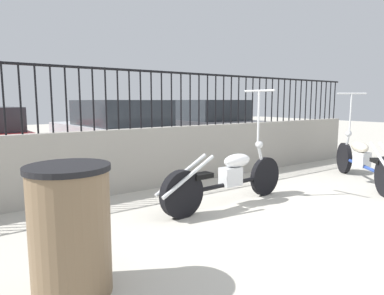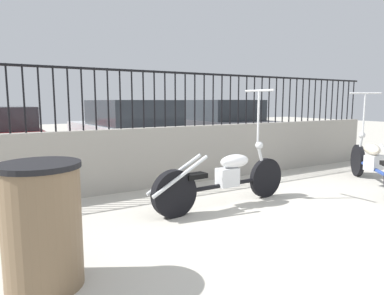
{
  "view_description": "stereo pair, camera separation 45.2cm",
  "coord_description": "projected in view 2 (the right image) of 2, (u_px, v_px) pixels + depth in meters",
  "views": [
    {
      "loc": [
        -3.17,
        -1.83,
        1.37
      ],
      "look_at": [
        -0.29,
        2.18,
        0.7
      ],
      "focal_mm": 32.0,
      "sensor_mm": 36.0,
      "label": 1
    },
    {
      "loc": [
        -2.79,
        -2.07,
        1.37
      ],
      "look_at": [
        -0.29,
        2.18,
        0.7
      ],
      "focal_mm": 32.0,
      "sensor_mm": 36.0,
      "label": 2
    }
  ],
  "objects": [
    {
      "name": "ground_plane",
      "position": [
        330.0,
        242.0,
        3.35
      ],
      "size": [
        40.0,
        40.0,
        0.0
      ],
      "primitive_type": "plane",
      "color": "#B7B2A5"
    },
    {
      "name": "motorcycle_black",
      "position": [
        219.0,
        179.0,
        4.41
      ],
      "size": [
        2.15,
        0.52,
        1.53
      ],
      "rotation": [
        0.0,
        0.0,
        0.06
      ],
      "color": "black",
      "rests_on": "ground_plane"
    },
    {
      "name": "car_silver",
      "position": [
        131.0,
        131.0,
        7.7
      ],
      "size": [
        1.99,
        4.01,
        1.39
      ],
      "rotation": [
        0.0,
        0.0,
        1.64
      ],
      "color": "black",
      "rests_on": "ground_plane"
    },
    {
      "name": "fence_railing",
      "position": [
        185.0,
        91.0,
        5.61
      ],
      "size": [
        9.04,
        0.04,
        0.89
      ],
      "color": "black",
      "rests_on": "low_wall"
    },
    {
      "name": "low_wall",
      "position": [
        185.0,
        155.0,
        5.76
      ],
      "size": [
        9.04,
        0.18,
        0.96
      ],
      "color": "#9E998E",
      "rests_on": "ground_plane"
    },
    {
      "name": "trash_bin",
      "position": [
        42.0,
        225.0,
        2.49
      ],
      "size": [
        0.58,
        0.58,
        0.94
      ],
      "color": "brown",
      "rests_on": "ground_plane"
    },
    {
      "name": "car_dark_grey",
      "position": [
        218.0,
        126.0,
        9.48
      ],
      "size": [
        1.72,
        4.03,
        1.4
      ],
      "rotation": [
        0.0,
        0.0,
        1.57
      ],
      "color": "black",
      "rests_on": "ground_plane"
    },
    {
      "name": "motorcycle_blue",
      "position": [
        377.0,
        165.0,
        5.35
      ],
      "size": [
        1.57,
        1.89,
        1.53
      ],
      "rotation": [
        0.0,
        0.0,
        0.89
      ],
      "color": "black",
      "rests_on": "ground_plane"
    }
  ]
}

